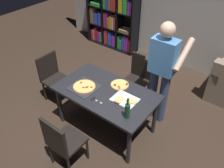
% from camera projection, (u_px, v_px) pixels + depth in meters
% --- Properties ---
extents(ground_plane, '(12.00, 12.00, 0.00)m').
position_uv_depth(ground_plane, '(107.00, 126.00, 3.94)').
color(ground_plane, '#38281E').
extents(back_wall, '(6.40, 0.10, 2.80)m').
position_uv_depth(back_wall, '(185.00, 3.00, 4.73)').
color(back_wall, silver).
rests_on(back_wall, ground_plane).
extents(dining_table, '(1.52, 0.88, 0.75)m').
position_uv_depth(dining_table, '(106.00, 96.00, 3.53)').
color(dining_table, '#232328').
rests_on(dining_table, ground_plane).
extents(chair_near_camera, '(0.42, 0.42, 0.90)m').
position_uv_depth(chair_near_camera, '(62.00, 141.00, 3.04)').
color(chair_near_camera, black).
rests_on(chair_near_camera, ground_plane).
extents(chair_far_side, '(0.42, 0.42, 0.90)m').
position_uv_depth(chair_far_side, '(138.00, 76.00, 4.21)').
color(chair_far_side, black).
rests_on(chair_far_side, ground_plane).
extents(chair_left_end, '(0.42, 0.42, 0.90)m').
position_uv_depth(chair_left_end, '(53.00, 75.00, 4.23)').
color(chair_left_end, black).
rests_on(chair_left_end, ground_plane).
extents(bookshelf, '(1.40, 0.35, 1.95)m').
position_uv_depth(bookshelf, '(113.00, 10.00, 5.67)').
color(bookshelf, black).
rests_on(bookshelf, ground_plane).
extents(person_serving_pizza, '(0.55, 0.54, 1.75)m').
position_uv_depth(person_serving_pizza, '(162.00, 69.00, 3.52)').
color(person_serving_pizza, '#38476B').
rests_on(person_serving_pizza, ground_plane).
extents(pepperoni_pizza_on_tray, '(0.40, 0.40, 0.04)m').
position_uv_depth(pepperoni_pizza_on_tray, '(84.00, 87.00, 3.55)').
color(pepperoni_pizza_on_tray, '#2D2D33').
rests_on(pepperoni_pizza_on_tray, dining_table).
extents(pizza_slices_on_towel, '(0.36, 0.29, 0.03)m').
position_uv_depth(pizza_slices_on_towel, '(125.00, 100.00, 3.31)').
color(pizza_slices_on_towel, white).
rests_on(pizza_slices_on_towel, dining_table).
extents(wine_bottle, '(0.07, 0.07, 0.32)m').
position_uv_depth(wine_bottle, '(127.00, 111.00, 2.98)').
color(wine_bottle, '#194723').
rests_on(wine_bottle, dining_table).
extents(kitchen_scissors, '(0.19, 0.08, 0.01)m').
position_uv_depth(kitchen_scissors, '(95.00, 100.00, 3.32)').
color(kitchen_scissors, silver).
rests_on(kitchen_scissors, dining_table).
extents(second_pizza_plain, '(0.28, 0.28, 0.03)m').
position_uv_depth(second_pizza_plain, '(120.00, 85.00, 3.59)').
color(second_pizza_plain, tan).
rests_on(second_pizza_plain, dining_table).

